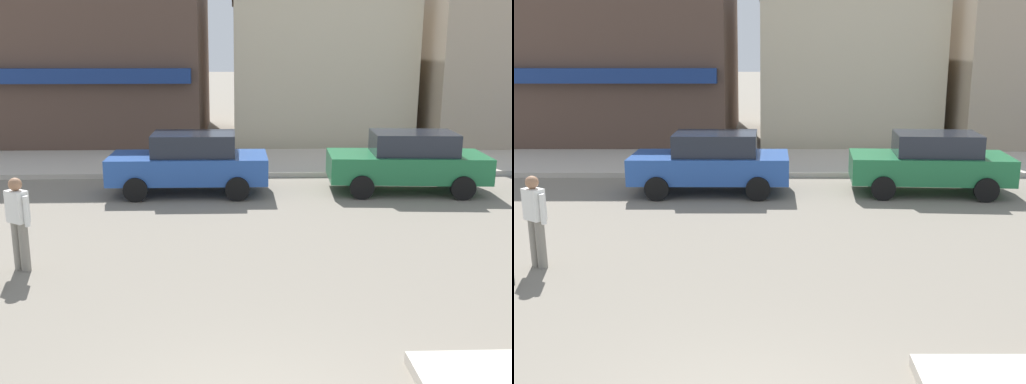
# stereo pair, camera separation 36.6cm
# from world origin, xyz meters

# --- Properties ---
(kerb_far) EXTENTS (80.00, 4.00, 0.15)m
(kerb_far) POSITION_xyz_m (0.00, 14.23, 0.07)
(kerb_far) COLOR beige
(kerb_far) RESTS_ON ground
(parked_car_nearest) EXTENTS (4.00, 1.89, 1.56)m
(parked_car_nearest) POSITION_xyz_m (-1.29, 10.52, 0.81)
(parked_car_nearest) COLOR #234C9E
(parked_car_nearest) RESTS_ON ground
(parked_car_second) EXTENTS (4.11, 2.09, 1.56)m
(parked_car_second) POSITION_xyz_m (4.33, 10.48, 0.81)
(parked_car_second) COLOR #1E6B3D
(parked_car_second) RESTS_ON ground
(pedestrian_crossing_near) EXTENTS (0.50, 0.39, 1.61)m
(pedestrian_crossing_near) POSITION_xyz_m (-3.78, 5.18, 0.87)
(pedestrian_crossing_near) COLOR gray
(pedestrian_crossing_near) RESTS_ON ground
(building_corner_shop) EXTENTS (10.02, 9.54, 7.74)m
(building_corner_shop) POSITION_xyz_m (-6.22, 20.75, 3.88)
(building_corner_shop) COLOR brown
(building_corner_shop) RESTS_ON ground
(building_storefront_left_near) EXTENTS (6.74, 6.84, 5.57)m
(building_storefront_left_near) POSITION_xyz_m (3.17, 20.21, 2.79)
(building_storefront_left_near) COLOR beige
(building_storefront_left_near) RESTS_ON ground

